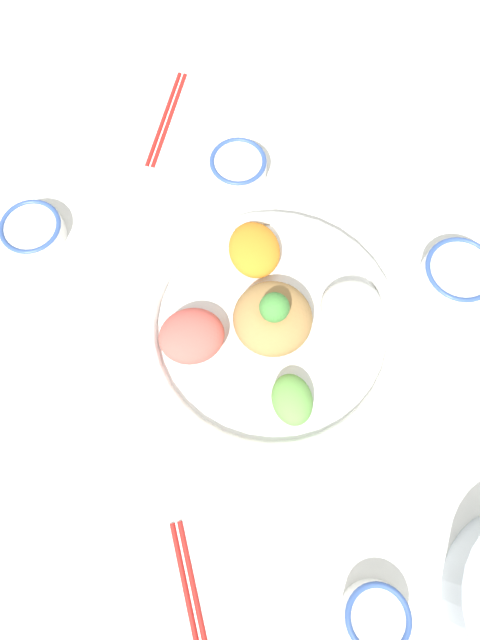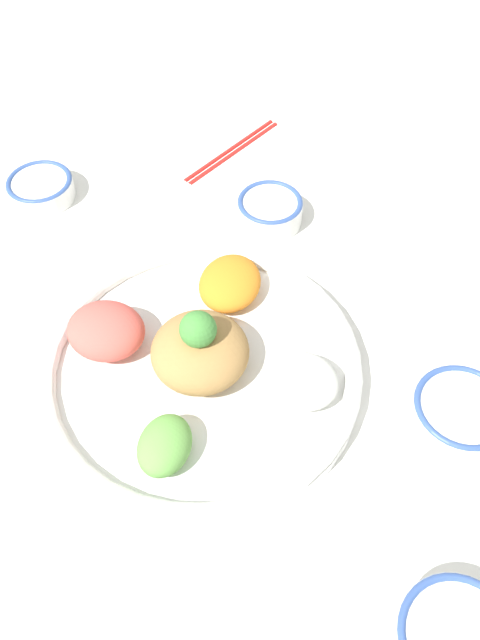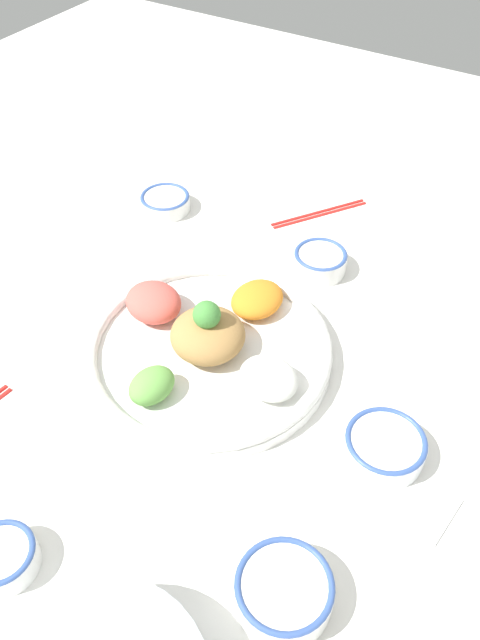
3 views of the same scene
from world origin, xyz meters
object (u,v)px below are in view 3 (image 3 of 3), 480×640
at_px(rice_bowl_blue, 385,446).
at_px(sauce_bowl_far, 2,557).
at_px(rice_bowl_plain, 320,261).
at_px(sauce_bowl_dark, 284,591).
at_px(salad_platter, 208,345).
at_px(serving_spoon_main, 432,540).
at_px(chopsticks_pair_far, 319,213).
at_px(sauce_bowl_red, 165,202).

height_order(rice_bowl_blue, sauce_bowl_far, rice_bowl_blue).
xyz_separation_m(rice_bowl_plain, sauce_bowl_far, (0.08, 0.66, -0.00)).
xyz_separation_m(sauce_bowl_dark, sauce_bowl_far, (0.29, 0.13, -0.00)).
relative_size(salad_platter, sauce_bowl_dark, 3.38).
bearing_deg(rice_bowl_blue, sauce_bowl_far, 49.26).
bearing_deg(salad_platter, sauce_bowl_far, 86.73).
relative_size(salad_platter, rice_bowl_plain, 4.04).
xyz_separation_m(sauce_bowl_far, serving_spoon_main, (-0.41, -0.28, -0.02)).
relative_size(sauce_bowl_far, chopsticks_pair_far, 0.46).
height_order(salad_platter, sauce_bowl_far, salad_platter).
bearing_deg(sauce_bowl_far, sauce_bowl_red, -68.65).
distance_m(sauce_bowl_red, serving_spoon_main, 0.77).
distance_m(salad_platter, sauce_bowl_far, 0.39).
bearing_deg(sauce_bowl_dark, rice_bowl_plain, -67.74).
relative_size(rice_bowl_plain, sauce_bowl_far, 1.14).
relative_size(rice_bowl_blue, rice_bowl_plain, 1.16).
distance_m(salad_platter, sauce_bowl_dark, 0.37).
distance_m(salad_platter, chopsticks_pair_far, 0.42).
height_order(salad_platter, rice_bowl_plain, salad_platter).
height_order(sauce_bowl_red, chopsticks_pair_far, sauce_bowl_red).
bearing_deg(sauce_bowl_red, rice_bowl_blue, 152.27).
relative_size(rice_bowl_plain, serving_spoon_main, 0.78).
bearing_deg(sauce_bowl_far, serving_spoon_main, -145.29).
height_order(rice_bowl_blue, chopsticks_pair_far, rice_bowl_blue).
bearing_deg(sauce_bowl_dark, salad_platter, -43.81).
distance_m(sauce_bowl_dark, chopsticks_pair_far, 0.73).
relative_size(sauce_bowl_dark, sauce_bowl_far, 1.36).
relative_size(sauce_bowl_red, chopsticks_pair_far, 0.54).
relative_size(rice_bowl_blue, chopsticks_pair_far, 0.61).
distance_m(sauce_bowl_far, chopsticks_pair_far, 0.81).
relative_size(salad_platter, sauce_bowl_far, 4.60).
height_order(sauce_bowl_red, sauce_bowl_dark, sauce_bowl_dark).
bearing_deg(sauce_bowl_dark, serving_spoon_main, -128.14).
xyz_separation_m(rice_bowl_blue, rice_bowl_plain, (0.24, -0.29, 0.00)).
bearing_deg(serving_spoon_main, sauce_bowl_far, 132.67).
bearing_deg(serving_spoon_main, sauce_bowl_red, 68.27).
xyz_separation_m(sauce_bowl_red, rice_bowl_plain, (-0.34, 0.01, 0.00)).
distance_m(chopsticks_pair_far, serving_spoon_main, 0.66).
bearing_deg(salad_platter, serving_spoon_main, 164.69).
bearing_deg(serving_spoon_main, rice_bowl_plain, 49.77).
relative_size(salad_platter, rice_bowl_blue, 3.48).
height_order(sauce_bowl_dark, chopsticks_pair_far, sauce_bowl_dark).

